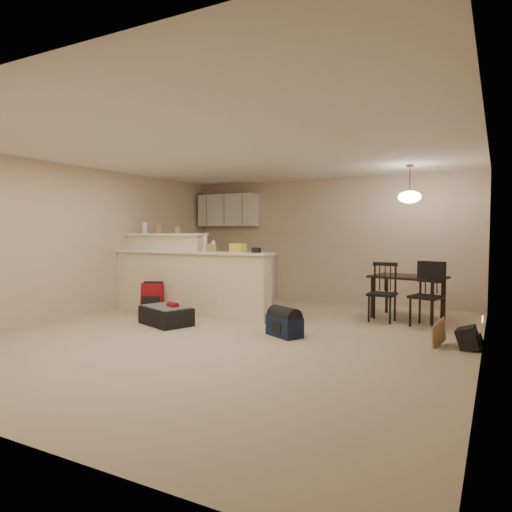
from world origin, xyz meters
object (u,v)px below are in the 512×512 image
Objects in this scene: dining_chair_near at (382,292)px; dining_chair_far at (426,295)px; red_backpack at (152,299)px; navy_duffel at (284,326)px; dining_table at (408,281)px; suitcase at (166,316)px; pendant_lamp at (410,196)px; black_daypack at (468,338)px.

dining_chair_far is at bearing -4.99° from dining_chair_near.
red_backpack reaches higher than navy_duffel.
dining_table is 0.68m from dining_chair_far.
dining_table is 1.55× the size of suitcase.
red_backpack is (-3.91, -1.71, -1.72)m from pendant_lamp.
dining_chair_near is 3.38m from suitcase.
black_daypack is at bearing 38.83° from navy_duffel.
dining_chair_near reaches higher than dining_table.
pendant_lamp is at bearing -3.33° from red_backpack.
suitcase is at bearing -137.41° from dining_chair_far.
dining_chair_far is 1.79× the size of red_backpack.
navy_duffel is at bearing -120.37° from pendant_lamp.
dining_table is 1.37m from pendant_lamp.
dining_chair_far is (0.67, -0.08, 0.01)m from dining_chair_near.
red_backpack is at bearing -156.41° from pendant_lamp.
pendant_lamp is 0.77× the size of suitcase.
suitcase is at bearing -133.67° from dining_table.
suitcase is at bearing -146.02° from dining_chair_near.
pendant_lamp is 4.60m from red_backpack.
red_backpack is 4.91m from black_daypack.
dining_chair_near is 1.75× the size of red_backpack.
pendant_lamp is 1.16× the size of red_backpack.
navy_duffel is (1.92, 0.14, 0.00)m from suitcase.
dining_chair_near reaches higher than suitcase.
suitcase is (-3.16, -2.27, -0.48)m from dining_table.
dining_chair_far is 2.27m from navy_duffel.
suitcase is at bearing -147.52° from navy_duffel.
dining_chair_far is at bearing -46.85° from dining_table.
navy_duffel is at bearing 104.31° from black_daypack.
pendant_lamp is 1.65m from dining_chair_far.
red_backpack is (-3.91, -1.71, -0.35)m from dining_table.
dining_table reaches higher than red_backpack.
dining_chair_near is 1.16× the size of suitcase.
dining_chair_near is 3.81m from red_backpack.
dining_chair_far reaches higher than navy_duffel.
navy_duffel is (-1.25, -2.13, -0.48)m from dining_table.
pendant_lamp is at bearing 87.92° from navy_duffel.
dining_table is 1.30× the size of dining_chair_far.
suitcase is 1.50× the size of red_backpack.
suitcase is 0.94m from red_backpack.
red_backpack is (-3.60, -1.23, -0.20)m from dining_chair_near.
suitcase reaches higher than black_daypack.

